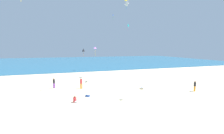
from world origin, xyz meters
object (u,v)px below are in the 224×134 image
(beach_chair_far_right, at_px, (143,87))
(person_0, at_px, (81,82))
(person_1, at_px, (54,82))
(kite_teal, at_px, (128,26))
(cooler_box, at_px, (88,95))
(kite_white, at_px, (127,4))
(person_2, at_px, (195,85))
(kite_purple, at_px, (95,48))
(kite_blue, at_px, (113,15))
(kite_black, at_px, (83,50))
(person_3, at_px, (75,100))

(beach_chair_far_right, bearing_deg, person_0, 40.62)
(person_1, bearing_deg, kite_teal, 178.02)
(person_1, distance_m, kite_teal, 28.11)
(cooler_box, bearing_deg, kite_white, 48.80)
(person_0, height_order, person_2, person_0)
(person_1, distance_m, kite_white, 18.91)
(cooler_box, relative_size, kite_purple, 0.33)
(kite_blue, bearing_deg, person_1, -132.53)
(beach_chair_far_right, height_order, kite_black, kite_black)
(kite_purple, xyz_separation_m, kite_blue, (6.21, 8.42, 7.93))
(beach_chair_far_right, distance_m, kite_teal, 25.77)
(person_2, height_order, kite_white, kite_white)
(cooler_box, relative_size, person_1, 0.41)
(beach_chair_far_right, height_order, kite_white, kite_white)
(beach_chair_far_right, distance_m, kite_purple, 12.20)
(beach_chair_far_right, height_order, cooler_box, beach_chair_far_right)
(kite_black, bearing_deg, beach_chair_far_right, -74.52)
(beach_chair_far_right, xyz_separation_m, person_2, (5.73, -3.05, 0.51))
(cooler_box, height_order, kite_white, kite_white)
(cooler_box, xyz_separation_m, kite_black, (2.14, 20.56, 4.91))
(beach_chair_far_right, xyz_separation_m, kite_teal, (7.37, 21.91, 11.40))
(person_0, height_order, person_1, person_0)
(kite_teal, bearing_deg, kite_white, -115.05)
(kite_purple, bearing_deg, cooler_box, -105.97)
(person_0, xyz_separation_m, kite_teal, (15.27, 19.33, 10.81))
(person_3, bearing_deg, kite_white, 97.91)
(person_2, bearing_deg, person_3, 79.30)
(kite_blue, relative_size, kite_white, 0.83)
(person_3, bearing_deg, person_2, 47.51)
(person_1, xyz_separation_m, kite_black, (6.01, 15.49, 4.24))
(person_2, relative_size, kite_white, 0.89)
(person_1, xyz_separation_m, kite_teal, (18.79, 17.85, 10.87))
(person_1, height_order, kite_blue, kite_blue)
(beach_chair_far_right, bearing_deg, person_1, 39.14)
(beach_chair_far_right, xyz_separation_m, kite_blue, (1.83, 18.51, 13.20))
(person_1, relative_size, kite_blue, 1.09)
(beach_chair_far_right, height_order, kite_purple, kite_purple)
(kite_white, bearing_deg, kite_blue, 87.77)
(person_0, distance_m, kite_teal, 26.90)
(person_1, relative_size, person_2, 1.02)
(kite_white, bearing_deg, cooler_box, -131.20)
(person_3, height_order, kite_white, kite_white)
(kite_white, bearing_deg, person_2, -70.98)
(person_1, bearing_deg, kite_white, 156.60)
(kite_black, bearing_deg, person_2, -63.75)
(person_0, bearing_deg, cooler_box, 179.92)
(kite_white, bearing_deg, person_0, -144.38)
(person_0, relative_size, kite_teal, 0.89)
(kite_white, bearing_deg, person_3, -131.88)
(kite_black, bearing_deg, kite_teal, 10.46)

